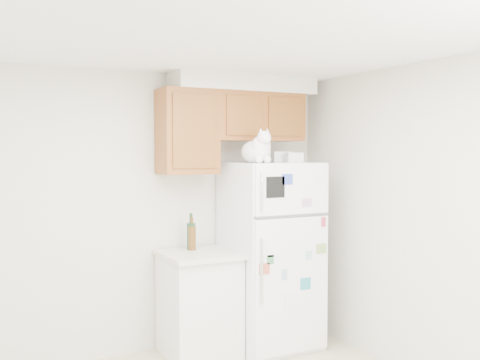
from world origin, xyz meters
TOP-DOWN VIEW (x-y plane):
  - room_shell at (0.12, 0.24)m, footprint 3.84×4.04m
  - refrigerator at (1.24, 1.61)m, footprint 0.76×0.78m
  - base_counter at (0.55, 1.68)m, footprint 0.64×0.64m
  - cat at (1.03, 1.48)m, footprint 0.30×0.43m
  - storage_box_back at (1.44, 1.75)m, footprint 0.21×0.18m
  - storage_box_front at (1.46, 1.57)m, footprint 0.17×0.13m
  - bottle_green at (0.53, 1.81)m, footprint 0.08×0.08m
  - bottle_amber at (0.53, 1.80)m, footprint 0.07×0.07m

SIDE VIEW (x-z plane):
  - base_counter at x=0.55m, z-range 0.00..0.92m
  - refrigerator at x=1.24m, z-range 0.00..1.70m
  - bottle_amber at x=0.53m, z-range 0.92..1.22m
  - bottle_green at x=0.53m, z-range 0.92..1.25m
  - room_shell at x=0.12m, z-range 0.41..2.93m
  - storage_box_front at x=1.46m, z-range 1.70..1.79m
  - storage_box_back at x=1.44m, z-range 1.70..1.80m
  - cat at x=1.03m, z-range 1.66..1.97m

